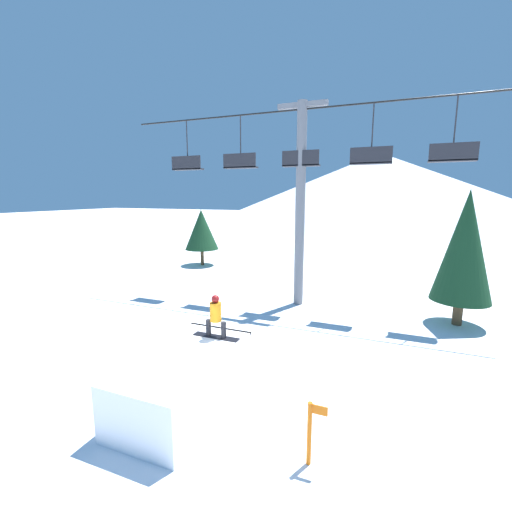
% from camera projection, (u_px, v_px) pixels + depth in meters
% --- Properties ---
extents(ground_plane, '(220.00, 220.00, 0.00)m').
position_uv_depth(ground_plane, '(223.00, 419.00, 8.62)').
color(ground_plane, white).
extents(mountain_ridge, '(71.38, 71.38, 14.36)m').
position_uv_depth(mountain_ridge, '(378.00, 187.00, 73.57)').
color(mountain_ridge, silver).
rests_on(mountain_ridge, ground_plane).
extents(snow_ramp, '(2.12, 4.09, 1.42)m').
position_uv_depth(snow_ramp, '(185.00, 380.00, 9.10)').
color(snow_ramp, white).
rests_on(snow_ramp, ground_plane).
extents(snowboarder, '(1.44, 0.34, 1.29)m').
position_uv_depth(snowboarder, '(216.00, 316.00, 9.97)').
color(snowboarder, black).
rests_on(snowboarder, snow_ramp).
extents(chairlift, '(18.88, 0.48, 9.94)m').
position_uv_depth(chairlift, '(300.00, 188.00, 16.71)').
color(chairlift, slate).
rests_on(chairlift, ground_plane).
extents(pine_tree_near, '(2.39, 2.39, 5.82)m').
position_uv_depth(pine_tree_near, '(465.00, 246.00, 14.30)').
color(pine_tree_near, '#4C3823').
rests_on(pine_tree_near, ground_plane).
extents(pine_tree_far, '(2.64, 2.64, 4.46)m').
position_uv_depth(pine_tree_far, '(201.00, 230.00, 27.08)').
color(pine_tree_far, '#4C3823').
rests_on(pine_tree_far, ground_plane).
extents(trail_marker, '(0.41, 0.10, 1.41)m').
position_uv_depth(trail_marker, '(310.00, 431.00, 7.04)').
color(trail_marker, orange).
rests_on(trail_marker, ground_plane).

